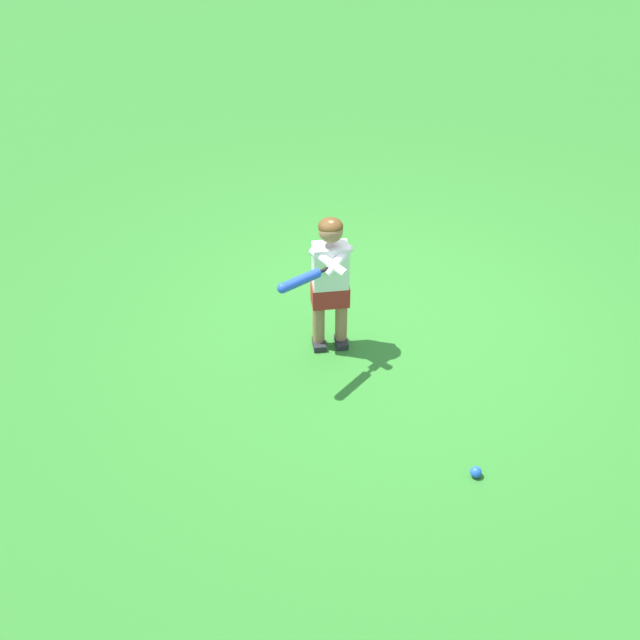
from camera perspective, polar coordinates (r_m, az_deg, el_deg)
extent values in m
plane|color=#2D7528|center=(6.29, 4.10, -0.02)|extent=(40.00, 40.00, 0.00)
cube|color=#232328|center=(6.02, 1.53, -1.59)|extent=(0.14, 0.17, 0.05)
cylinder|color=#996B4C|center=(5.92, 1.53, -0.07)|extent=(0.09, 0.09, 0.34)
cube|color=#232328|center=(6.00, -0.08, -1.73)|extent=(0.14, 0.17, 0.05)
cylinder|color=#996B4C|center=(5.90, -0.10, -0.21)|extent=(0.09, 0.09, 0.34)
cube|color=maroon|center=(5.76, 0.73, 1.83)|extent=(0.31, 0.24, 0.16)
cube|color=white|center=(5.62, 0.75, 3.91)|extent=(0.29, 0.23, 0.34)
sphere|color=#996B4C|center=(5.47, 0.78, 6.40)|extent=(0.17, 0.17, 0.17)
ellipsoid|color=#563819|center=(5.46, 0.76, 6.72)|extent=(0.23, 0.23, 0.11)
sphere|color=blue|center=(5.46, 0.97, 3.89)|extent=(0.04, 0.04, 0.04)
cylinder|color=black|center=(5.39, 0.33, 3.62)|extent=(0.09, 0.14, 0.05)
cylinder|color=blue|center=(5.23, -1.42, 2.85)|extent=(0.22, 0.34, 0.11)
sphere|color=blue|center=(5.12, -2.73, 2.28)|extent=(0.07, 0.07, 0.07)
cylinder|color=white|center=(5.48, 1.27, 4.23)|extent=(0.17, 0.31, 0.14)
cylinder|color=white|center=(5.47, 0.57, 4.18)|extent=(0.31, 0.18, 0.14)
sphere|color=blue|center=(5.15, 11.10, -10.64)|extent=(0.07, 0.07, 0.07)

